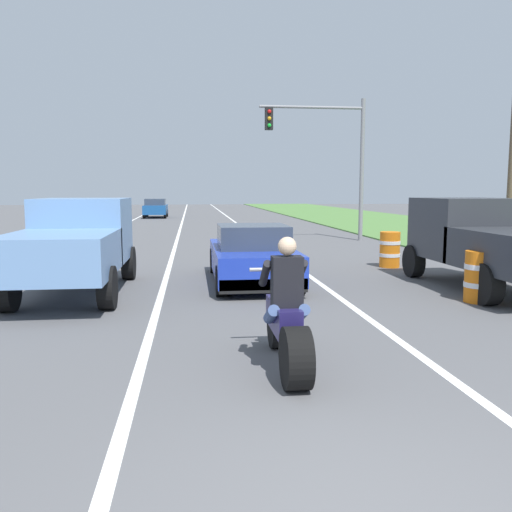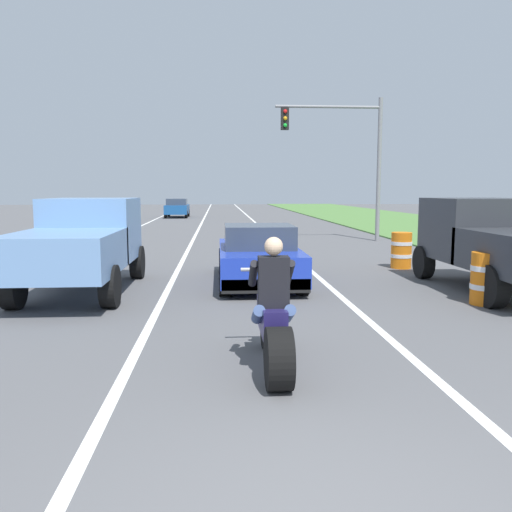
% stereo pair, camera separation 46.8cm
% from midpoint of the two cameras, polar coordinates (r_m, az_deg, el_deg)
% --- Properties ---
extents(lane_stripe_left_solid, '(0.14, 120.00, 0.01)m').
position_cam_midpoint_polar(lane_stripe_left_solid, '(23.41, -15.08, 1.52)').
color(lane_stripe_left_solid, white).
rests_on(lane_stripe_left_solid, ground).
extents(lane_stripe_right_solid, '(0.14, 120.00, 0.01)m').
position_cam_midpoint_polar(lane_stripe_right_solid, '(23.13, 2.72, 1.69)').
color(lane_stripe_right_solid, white).
rests_on(lane_stripe_right_solid, ground).
extents(lane_stripe_centre_dashed, '(0.14, 120.00, 0.01)m').
position_cam_midpoint_polar(lane_stripe_centre_dashed, '(22.99, -6.23, 1.62)').
color(lane_stripe_centre_dashed, white).
rests_on(lane_stripe_centre_dashed, ground).
extents(grass_verge_right, '(10.00, 120.00, 0.06)m').
position_cam_midpoint_polar(grass_verge_right, '(26.31, 25.18, 1.73)').
color(grass_verge_right, '#517F3D').
rests_on(grass_verge_right, ground).
extents(motorcycle_with_rider, '(0.70, 2.21, 1.62)m').
position_cam_midpoint_polar(motorcycle_with_rider, '(6.38, 3.99, -7.17)').
color(motorcycle_with_rider, black).
rests_on(motorcycle_with_rider, ground).
extents(sports_car_blue, '(1.84, 4.30, 1.37)m').
position_cam_midpoint_polar(sports_car_blue, '(12.44, 1.34, -0.02)').
color(sports_car_blue, '#1E38B2').
rests_on(sports_car_blue, ground).
extents(pickup_truck_left_lane_light_blue, '(2.02, 4.80, 1.98)m').
position_cam_midpoint_polar(pickup_truck_left_lane_light_blue, '(11.77, -17.01, 1.61)').
color(pickup_truck_left_lane_light_blue, '#6B93C6').
rests_on(pickup_truck_left_lane_light_blue, ground).
extents(pickup_truck_right_shoulder_dark_grey, '(2.02, 4.80, 1.98)m').
position_cam_midpoint_polar(pickup_truck_right_shoulder_dark_grey, '(12.57, 25.25, 1.57)').
color(pickup_truck_right_shoulder_dark_grey, '#2D3035').
rests_on(pickup_truck_right_shoulder_dark_grey, ground).
extents(traffic_light_mast_near, '(4.52, 0.34, 6.00)m').
position_cam_midpoint_polar(traffic_light_mast_near, '(23.12, 10.34, 11.48)').
color(traffic_light_mast_near, gray).
rests_on(traffic_light_mast_near, ground).
extents(construction_barrel_nearest, '(0.58, 0.58, 1.00)m').
position_cam_midpoint_polar(construction_barrel_nearest, '(11.07, 24.55, -2.19)').
color(construction_barrel_nearest, orange).
rests_on(construction_barrel_nearest, ground).
extents(construction_barrel_mid, '(0.58, 0.58, 1.00)m').
position_cam_midpoint_polar(construction_barrel_mid, '(15.41, 16.14, 0.60)').
color(construction_barrel_mid, orange).
rests_on(construction_barrel_mid, ground).
extents(distant_car_far_ahead, '(1.80, 4.00, 1.50)m').
position_cam_midpoint_polar(distant_car_far_ahead, '(43.21, -8.14, 5.14)').
color(distant_car_far_ahead, '#194C8C').
rests_on(distant_car_far_ahead, ground).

